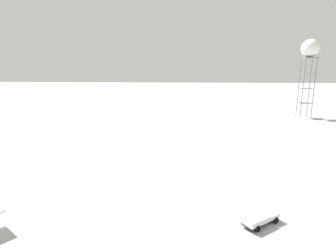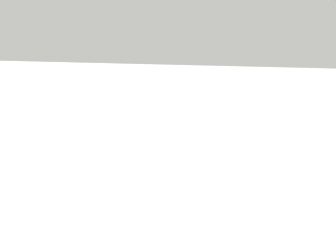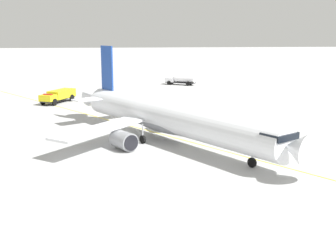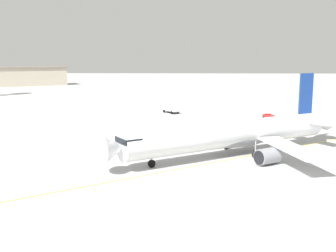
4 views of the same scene
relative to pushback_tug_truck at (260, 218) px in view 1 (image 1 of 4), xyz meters
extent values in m
cube|color=#232326|center=(-0.06, 0.09, -0.31)|extent=(4.52, 5.32, 0.20)
cube|color=white|center=(-1.16, 1.60, 0.07)|extent=(2.57, 2.48, 0.55)
cube|color=black|center=(-1.57, 2.17, 0.15)|extent=(1.41, 1.06, 0.31)
cube|color=white|center=(0.47, -0.64, 0.14)|extent=(3.71, 4.04, 0.70)
cylinder|color=black|center=(-1.98, 1.01, -0.41)|extent=(0.70, 0.81, 0.80)
cylinder|color=black|center=(-0.35, 2.19, -0.41)|extent=(0.70, 0.81, 0.80)
cylinder|color=black|center=(0.13, -1.89, -0.41)|extent=(0.70, 0.81, 0.80)
cylinder|color=black|center=(1.75, -0.70, -0.41)|extent=(0.70, 0.81, 0.80)
cylinder|color=slate|center=(-74.44, 38.70, 10.45)|extent=(0.24, 0.24, 22.51)
cylinder|color=slate|center=(-78.52, 38.70, 10.45)|extent=(0.24, 0.24, 22.51)
cylinder|color=slate|center=(-78.52, 34.63, 10.45)|extent=(0.24, 0.24, 22.51)
cylinder|color=slate|center=(-74.44, 34.63, 10.45)|extent=(0.24, 0.24, 22.51)
cube|color=slate|center=(-76.48, 36.66, 4.82)|extent=(4.28, 4.28, 0.16)
cube|color=slate|center=(-76.48, 36.66, 10.45)|extent=(4.28, 4.28, 0.16)
cube|color=slate|center=(-76.48, 36.66, 16.08)|extent=(4.28, 4.28, 0.16)
cube|color=slate|center=(-76.48, 36.66, 21.85)|extent=(4.88, 4.88, 0.30)
sphere|color=white|center=(-76.48, 36.66, 25.28)|extent=(6.56, 6.56, 6.56)
camera|label=1|loc=(33.21, -10.06, 19.49)|focal=29.85mm
camera|label=2|loc=(28.08, 7.10, 18.20)|focal=40.26mm
camera|label=3|loc=(-46.30, -40.93, 13.97)|focal=47.19mm
camera|label=4|loc=(2.67, -108.71, 14.29)|focal=43.82mm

